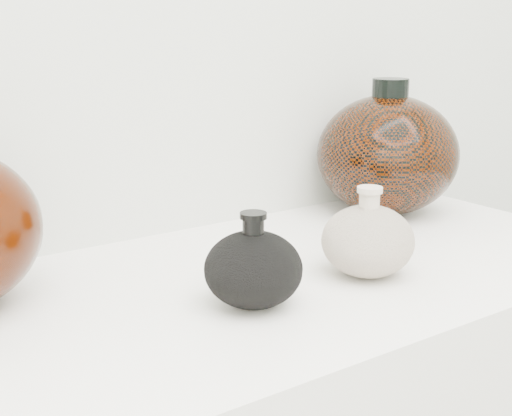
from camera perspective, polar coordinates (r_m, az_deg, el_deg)
black_gourd_vase at (r=0.83m, az=-0.21°, el=-4.87°), size 0.15×0.15×0.11m
cream_gourd_vase at (r=0.94m, az=8.93°, el=-2.56°), size 0.13×0.13×0.12m
right_round_pot at (r=1.24m, az=10.46°, el=4.27°), size 0.26×0.26×0.23m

